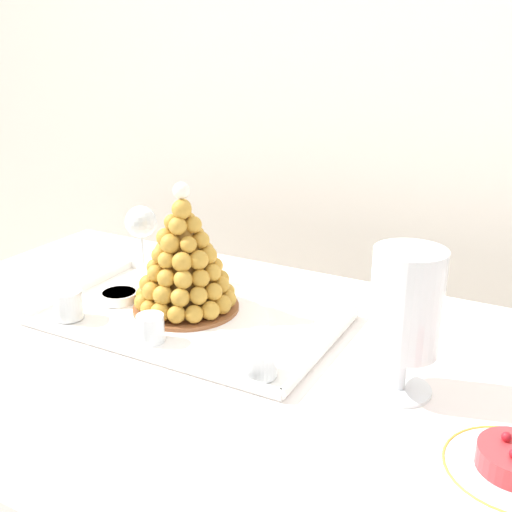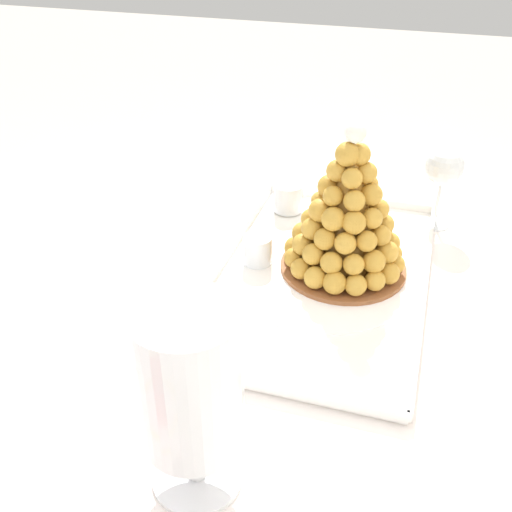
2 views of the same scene
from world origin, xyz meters
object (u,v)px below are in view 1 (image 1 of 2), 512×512
serving_tray (190,319)px  creme_brulee_ramekin (119,296)px  dessert_cup_mid_left (151,329)px  macaron_goblet (406,306)px  croquembouche (184,263)px  dessert_cup_centre (259,363)px  wine_glass (141,224)px  dessert_cup_left (68,306)px

serving_tray → creme_brulee_ramekin: size_ratio=7.50×
dessert_cup_mid_left → macaron_goblet: size_ratio=0.22×
croquembouche → dessert_cup_centre: 0.32m
serving_tray → dessert_cup_mid_left: (-0.01, -0.12, 0.03)m
wine_glass → dessert_cup_left: bearing=-81.9°
serving_tray → macaron_goblet: macaron_goblet is taller
dessert_cup_mid_left → dessert_cup_centre: bearing=-2.7°
dessert_cup_left → macaron_goblet: (0.67, 0.06, 0.12)m
dessert_cup_left → macaron_goblet: size_ratio=0.24×
croquembouche → dessert_cup_centre: size_ratio=4.29×
serving_tray → dessert_cup_centre: size_ratio=9.44×
serving_tray → dessert_cup_left: 0.25m
dessert_cup_left → dessert_cup_centre: bearing=-1.8°
croquembouche → dessert_cup_mid_left: croquembouche is taller
serving_tray → dessert_cup_mid_left: 0.12m
dessert_cup_left → dessert_cup_mid_left: size_ratio=1.12×
serving_tray → dessert_cup_centre: (0.23, -0.13, 0.02)m
dessert_cup_centre → creme_brulee_ramekin: 0.43m
creme_brulee_ramekin → wine_glass: bearing=112.9°
dessert_cup_left → creme_brulee_ramekin: (0.04, 0.11, -0.02)m
creme_brulee_ramekin → dessert_cup_left: bearing=-107.1°
dessert_cup_left → dessert_cup_mid_left: dessert_cup_left is taller
croquembouche → dessert_cup_mid_left: (0.02, -0.15, -0.08)m
dessert_cup_centre → creme_brulee_ramekin: size_ratio=0.79×
serving_tray → croquembouche: size_ratio=2.20×
dessert_cup_left → macaron_goblet: bearing=5.4°
croquembouche → macaron_goblet: croquembouche is taller
dessert_cup_mid_left → wine_glass: wine_glass is taller
dessert_cup_centre → dessert_cup_mid_left: bearing=177.3°
dessert_cup_centre → wine_glass: 0.59m
macaron_goblet → wine_glass: (-0.71, 0.24, -0.03)m
creme_brulee_ramekin → wine_glass: 0.23m
dessert_cup_mid_left → wine_glass: bearing=130.1°
serving_tray → macaron_goblet: 0.48m
dessert_cup_mid_left → dessert_cup_centre: 0.24m
croquembouche → dessert_cup_left: bearing=-141.3°
dessert_cup_left → dessert_cup_centre: dessert_cup_left is taller
wine_glass → macaron_goblet: bearing=-18.3°
serving_tray → dessert_cup_mid_left: dessert_cup_mid_left is taller
croquembouche → wine_glass: (-0.23, 0.15, 0.01)m
dessert_cup_mid_left → macaron_goblet: bearing=8.1°
serving_tray → dessert_cup_left: bearing=-151.8°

